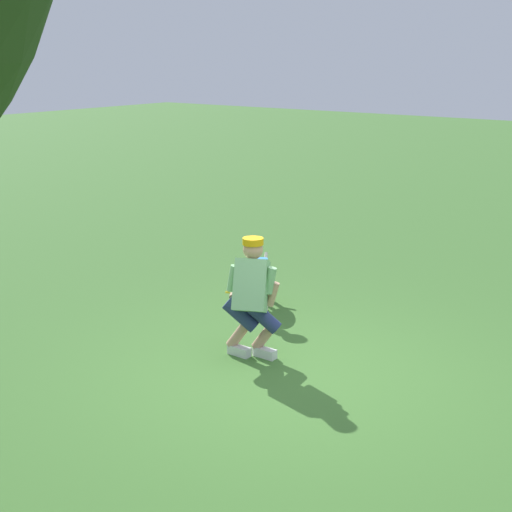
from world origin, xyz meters
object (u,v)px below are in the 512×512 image
Objects in this scene: frisbee_flying at (257,261)px; dog at (261,277)px; person at (252,295)px; frisbee_held at (236,292)px.

dog is at bearing -61.52° from frisbee_flying.
dog is 3.81× the size of frisbee_flying.
dog is 0.41m from frisbee_flying.
person is 1.68m from dog.
person is 5.46× the size of frisbee_held.
frisbee_held is at bearing -3.96° from dog.
person is 1.37m from frisbee_flying.
frisbee_flying is at bearing -66.27° from frisbee_held.
person is 4.99× the size of frisbee_flying.
frisbee_held reaches higher than dog.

